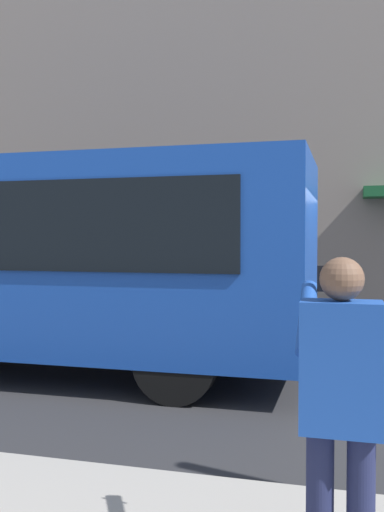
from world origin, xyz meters
The scene contains 4 objects.
ground_plane centered at (0.00, 0.00, 0.00)m, with size 60.00×60.00×0.00m, color #2B2B2D.
building_facade_far centered at (-0.02, -6.80, 5.99)m, with size 28.00×1.55×12.00m.
red_bus centered at (3.98, 0.18, 1.68)m, with size 9.05×2.54×3.08m.
pedestrian_photographer centered at (-0.97, 4.73, 1.14)m, with size 0.53×0.52×1.70m.
Camera 1 is at (-0.99, 7.68, 1.94)m, focal length 40.37 mm.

